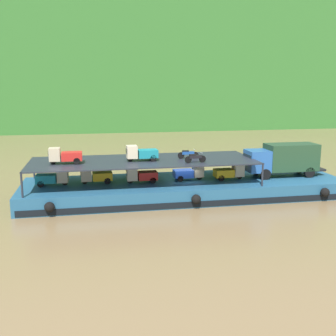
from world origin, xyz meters
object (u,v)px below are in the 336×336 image
at_px(cargo_barge, 185,188).
at_px(mini_truck_lower_mid, 141,175).
at_px(mini_truck_lower_stern, 53,178).
at_px(mini_truck_lower_fore, 189,173).
at_px(mini_truck_lower_aft, 96,176).
at_px(mini_truck_upper_mid, 141,153).
at_px(motorcycle_upper_centre, 188,154).
at_px(covered_lorry, 283,159).
at_px(mini_truck_lower_bow, 229,172).
at_px(motorcycle_upper_port, 195,158).
at_px(mini_truck_upper_stern, 65,156).

xyz_separation_m(cargo_barge, mini_truck_lower_mid, (-4.02, -0.18, 1.44)).
bearing_deg(mini_truck_lower_stern, mini_truck_lower_fore, -0.74).
distance_m(mini_truck_lower_aft, mini_truck_upper_mid, 4.50).
bearing_deg(motorcycle_upper_centre, covered_lorry, -0.81).
xyz_separation_m(cargo_barge, covered_lorry, (9.53, -0.10, 2.44)).
distance_m(mini_truck_lower_bow, motorcycle_upper_port, 4.42).
distance_m(mini_truck_upper_stern, motorcycle_upper_centre, 10.78).
bearing_deg(mini_truck_lower_aft, mini_truck_lower_bow, -3.46).
bearing_deg(mini_truck_lower_bow, covered_lorry, 3.17).
bearing_deg(mini_truck_lower_stern, mini_truck_lower_aft, 1.68).
relative_size(mini_truck_lower_aft, mini_truck_upper_mid, 1.00).
relative_size(covered_lorry, mini_truck_upper_stern, 2.86).
height_order(mini_truck_lower_bow, motorcycle_upper_port, motorcycle_upper_port).
distance_m(mini_truck_lower_aft, mini_truck_lower_fore, 8.40).
relative_size(mini_truck_lower_stern, mini_truck_lower_bow, 1.00).
xyz_separation_m(mini_truck_lower_fore, mini_truck_upper_stern, (-10.90, -0.48, 2.00)).
bearing_deg(motorcycle_upper_port, mini_truck_upper_mid, 157.96).
relative_size(mini_truck_lower_mid, motorcycle_upper_port, 1.45).
distance_m(mini_truck_lower_mid, mini_truck_lower_fore, 4.43).
xyz_separation_m(mini_truck_upper_stern, motorcycle_upper_centre, (10.77, 0.44, -0.26)).
relative_size(mini_truck_upper_stern, motorcycle_upper_centre, 1.45).
relative_size(mini_truck_upper_stern, motorcycle_upper_port, 1.45).
height_order(cargo_barge, mini_truck_lower_bow, mini_truck_lower_bow).
distance_m(mini_truck_lower_fore, mini_truck_lower_bow, 3.74).
relative_size(covered_lorry, motorcycle_upper_port, 4.14).
bearing_deg(cargo_barge, covered_lorry, -0.61).
xyz_separation_m(mini_truck_lower_mid, motorcycle_upper_centre, (4.30, 0.21, 1.74)).
xyz_separation_m(mini_truck_lower_aft, mini_truck_lower_fore, (8.39, -0.26, 0.00)).
xyz_separation_m(covered_lorry, mini_truck_upper_stern, (-20.03, -0.31, 1.00)).
bearing_deg(mini_truck_lower_mid, mini_truck_upper_mid, -78.43).
height_order(mini_truck_lower_fore, motorcycle_upper_port, motorcycle_upper_port).
bearing_deg(mini_truck_lower_aft, cargo_barge, -2.38).
height_order(mini_truck_lower_mid, mini_truck_lower_fore, same).
bearing_deg(mini_truck_lower_mid, mini_truck_upper_stern, -177.95).
height_order(cargo_barge, mini_truck_lower_stern, mini_truck_lower_stern).
distance_m(mini_truck_lower_mid, motorcycle_upper_port, 5.12).
relative_size(covered_lorry, mini_truck_lower_fore, 2.84).
xyz_separation_m(covered_lorry, mini_truck_lower_aft, (-17.52, 0.43, -1.00)).
distance_m(mini_truck_lower_mid, mini_truck_upper_mid, 2.00).
xyz_separation_m(covered_lorry, mini_truck_upper_mid, (-13.53, -0.18, 1.00)).
xyz_separation_m(covered_lorry, motorcycle_upper_port, (-9.12, -1.96, 0.74)).
relative_size(covered_lorry, mini_truck_upper_mid, 2.83).
bearing_deg(covered_lorry, motorcycle_upper_centre, 179.19).
distance_m(mini_truck_lower_bow, mini_truck_upper_stern, 14.75).
height_order(mini_truck_lower_stern, mini_truck_lower_fore, same).
height_order(mini_truck_lower_stern, mini_truck_lower_mid, same).
distance_m(mini_truck_lower_bow, motorcycle_upper_centre, 4.24).
bearing_deg(cargo_barge, mini_truck_lower_mid, -177.48).
xyz_separation_m(mini_truck_lower_mid, mini_truck_lower_fore, (4.43, 0.25, 0.00)).
height_order(mini_truck_lower_stern, motorcycle_upper_centre, motorcycle_upper_centre).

